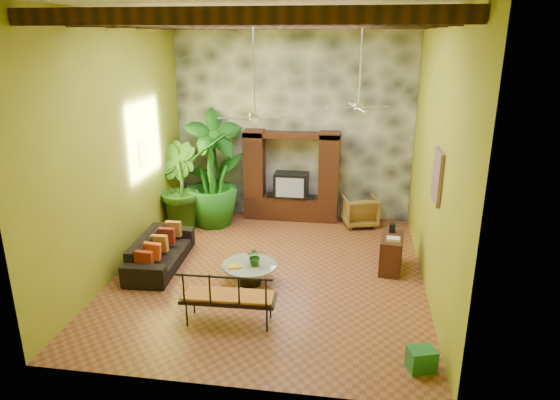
% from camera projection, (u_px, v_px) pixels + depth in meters
% --- Properties ---
extents(ground, '(7.00, 7.00, 0.00)m').
position_uv_depth(ground, '(271.00, 272.00, 10.08)').
color(ground, brown).
rests_on(ground, ground).
extents(ceiling, '(6.00, 7.00, 0.02)m').
position_uv_depth(ceiling, '(269.00, 7.00, 8.50)').
color(ceiling, silver).
rests_on(ceiling, back_wall).
extents(back_wall, '(6.00, 0.02, 5.00)m').
position_uv_depth(back_wall, '(294.00, 121.00, 12.58)').
color(back_wall, olive).
rests_on(back_wall, ground).
extents(left_wall, '(0.02, 7.00, 5.00)m').
position_uv_depth(left_wall, '(119.00, 146.00, 9.72)').
color(left_wall, olive).
rests_on(left_wall, ground).
extents(right_wall, '(0.02, 7.00, 5.00)m').
position_uv_depth(right_wall, '(436.00, 157.00, 8.86)').
color(right_wall, olive).
rests_on(right_wall, ground).
extents(stone_accent_wall, '(5.98, 0.10, 4.98)m').
position_uv_depth(stone_accent_wall, '(293.00, 121.00, 12.52)').
color(stone_accent_wall, '#393D41').
rests_on(stone_accent_wall, ground).
extents(ceiling_beams, '(5.95, 5.36, 0.22)m').
position_uv_depth(ceiling_beams, '(269.00, 21.00, 8.57)').
color(ceiling_beams, '#371C11').
rests_on(ceiling_beams, ceiling).
extents(entertainment_center, '(2.40, 0.55, 2.30)m').
position_uv_depth(entertainment_center, '(291.00, 183.00, 12.72)').
color(entertainment_center, black).
rests_on(entertainment_center, ground).
extents(ceiling_fan_front, '(1.28, 1.28, 1.86)m').
position_uv_depth(ceiling_fan_front, '(254.00, 105.00, 8.66)').
color(ceiling_fan_front, silver).
rests_on(ceiling_fan_front, ceiling).
extents(ceiling_fan_back, '(1.28, 1.28, 1.86)m').
position_uv_depth(ceiling_fan_back, '(359.00, 96.00, 9.90)').
color(ceiling_fan_back, silver).
rests_on(ceiling_fan_back, ceiling).
extents(wall_art_mask, '(0.06, 0.32, 0.55)m').
position_uv_depth(wall_art_mask, '(143.00, 154.00, 10.78)').
color(wall_art_mask, yellow).
rests_on(wall_art_mask, left_wall).
extents(wall_art_painting, '(0.06, 0.70, 0.90)m').
position_uv_depth(wall_art_painting, '(437.00, 176.00, 8.37)').
color(wall_art_painting, '#264F8D').
rests_on(wall_art_painting, right_wall).
extents(sofa, '(0.97, 2.24, 0.64)m').
position_uv_depth(sofa, '(160.00, 251.00, 10.27)').
color(sofa, black).
rests_on(sofa, ground).
extents(wicker_armchair, '(1.00, 1.01, 0.75)m').
position_uv_depth(wicker_armchair, '(360.00, 211.00, 12.45)').
color(wicker_armchair, olive).
rests_on(wicker_armchair, ground).
extents(tall_plant_a, '(1.79, 1.60, 2.82)m').
position_uv_depth(tall_plant_a, '(216.00, 166.00, 12.61)').
color(tall_plant_a, '#1B631A').
rests_on(tall_plant_a, ground).
extents(tall_plant_b, '(1.48, 1.47, 2.11)m').
position_uv_depth(tall_plant_b, '(178.00, 186.00, 12.11)').
color(tall_plant_b, '#285A17').
rests_on(tall_plant_b, ground).
extents(tall_plant_c, '(1.36, 1.36, 2.35)m').
position_uv_depth(tall_plant_c, '(211.00, 179.00, 12.28)').
color(tall_plant_c, '#1E681B').
rests_on(tall_plant_c, ground).
extents(coffee_table, '(1.05, 1.05, 0.40)m').
position_uv_depth(coffee_table, '(250.00, 271.00, 9.54)').
color(coffee_table, black).
rests_on(coffee_table, ground).
extents(centerpiece_plant, '(0.37, 0.33, 0.36)m').
position_uv_depth(centerpiece_plant, '(255.00, 256.00, 9.42)').
color(centerpiece_plant, '#245A17').
rests_on(centerpiece_plant, coffee_table).
extents(yellow_tray, '(0.33, 0.28, 0.03)m').
position_uv_depth(yellow_tray, '(235.00, 266.00, 9.38)').
color(yellow_tray, yellow).
rests_on(yellow_tray, coffee_table).
extents(iron_bench, '(1.57, 0.61, 0.57)m').
position_uv_depth(iron_bench, '(227.00, 296.00, 8.09)').
color(iron_bench, black).
rests_on(iron_bench, ground).
extents(side_console, '(0.52, 0.95, 0.72)m').
position_uv_depth(side_console, '(391.00, 253.00, 10.09)').
color(side_console, '#3B1D12').
rests_on(side_console, ground).
extents(green_bin, '(0.45, 0.39, 0.33)m').
position_uv_depth(green_bin, '(421.00, 359.00, 7.10)').
color(green_bin, '#1E7238').
rests_on(green_bin, ground).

